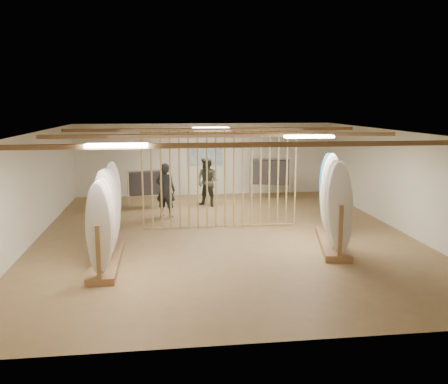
{
  "coord_description": "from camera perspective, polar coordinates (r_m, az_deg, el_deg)",
  "views": [
    {
      "loc": [
        -1.59,
        -12.45,
        3.53
      ],
      "look_at": [
        0.0,
        0.0,
        1.2
      ],
      "focal_mm": 38.0,
      "sensor_mm": 36.0,
      "label": 1
    }
  ],
  "objects": [
    {
      "name": "shopper_a",
      "position": [
        15.02,
        -7.06,
        0.65
      ],
      "size": [
        0.83,
        0.69,
        1.95
      ],
      "primitive_type": "imported",
      "rotation": [
        0.0,
        0.0,
        2.8
      ],
      "color": "black",
      "rests_on": "floor"
    },
    {
      "name": "ceiling_slats",
      "position": [
        12.58,
        0.0,
        6.82
      ],
      "size": [
        9.5,
        6.12,
        0.1
      ],
      "primitive_type": "cube",
      "color": "#956C43",
      "rests_on": "ground"
    },
    {
      "name": "bamboo_partition",
      "position": [
        13.52,
        -0.43,
        1.45
      ],
      "size": [
        4.45,
        0.05,
        2.78
      ],
      "color": "tan",
      "rests_on": "ground"
    },
    {
      "name": "floor",
      "position": [
        13.04,
        0.0,
        -5.19
      ],
      "size": [
        12.0,
        12.0,
        0.0
      ],
      "primitive_type": "plane",
      "color": "#9B774B",
      "rests_on": "ground"
    },
    {
      "name": "light_panels",
      "position": [
        12.58,
        0.0,
        6.91
      ],
      "size": [
        1.2,
        0.35,
        0.06
      ],
      "primitive_type": "cube",
      "color": "white",
      "rests_on": "ground"
    },
    {
      "name": "shopper_b",
      "position": [
        16.48,
        -2.01,
        1.63
      ],
      "size": [
        1.21,
        1.17,
        1.97
      ],
      "primitive_type": "imported",
      "rotation": [
        0.0,
        0.0,
        -0.65
      ],
      "color": "#38372B",
      "rests_on": "floor"
    },
    {
      "name": "rack_right",
      "position": [
        12.19,
        13.0,
        -2.91
      ],
      "size": [
        1.22,
        2.81,
        2.21
      ],
      "rotation": [
        0.0,
        0.0,
        -0.23
      ],
      "color": "#956C43",
      "rests_on": "floor"
    },
    {
      "name": "poster",
      "position": [
        18.6,
        -2.34,
        4.55
      ],
      "size": [
        1.4,
        0.03,
        0.9
      ],
      "primitive_type": "cube",
      "color": "#3679BD",
      "rests_on": "ground"
    },
    {
      "name": "rack_left",
      "position": [
        10.96,
        -13.97,
        -4.71
      ],
      "size": [
        0.59,
        2.96,
        2.07
      ],
      "rotation": [
        0.0,
        0.0,
        0.01
      ],
      "color": "#956C43",
      "rests_on": "floor"
    },
    {
      "name": "clothing_rack_a",
      "position": [
        16.27,
        -9.24,
        1.04
      ],
      "size": [
        1.26,
        0.56,
        1.37
      ],
      "rotation": [
        0.0,
        0.0,
        0.21
      ],
      "color": "silver",
      "rests_on": "floor"
    },
    {
      "name": "wall_right",
      "position": [
        14.25,
        20.38,
        1.25
      ],
      "size": [
        0.0,
        12.0,
        12.0
      ],
      "primitive_type": "plane",
      "rotation": [
        1.57,
        0.0,
        -1.57
      ],
      "color": "white",
      "rests_on": "ground"
    },
    {
      "name": "wall_left",
      "position": [
        13.09,
        -22.27,
        0.36
      ],
      "size": [
        0.0,
        12.0,
        12.0
      ],
      "primitive_type": "plane",
      "rotation": [
        1.57,
        0.0,
        1.57
      ],
      "color": "white",
      "rests_on": "ground"
    },
    {
      "name": "ceiling",
      "position": [
        12.58,
        0.0,
        7.19
      ],
      "size": [
        12.0,
        12.0,
        0.0
      ],
      "primitive_type": "plane",
      "rotation": [
        3.14,
        0.0,
        0.0
      ],
      "color": "gray",
      "rests_on": "ground"
    },
    {
      "name": "wall_back",
      "position": [
        18.64,
        -2.34,
        3.95
      ],
      "size": [
        12.0,
        0.0,
        12.0
      ],
      "primitive_type": "plane",
      "rotation": [
        1.57,
        0.0,
        0.0
      ],
      "color": "white",
      "rests_on": "ground"
    },
    {
      "name": "wall_front",
      "position": [
        6.98,
        6.29,
        -7.32
      ],
      "size": [
        12.0,
        0.0,
        12.0
      ],
      "primitive_type": "plane",
      "rotation": [
        -1.57,
        0.0,
        0.0
      ],
      "color": "white",
      "rests_on": "ground"
    },
    {
      "name": "clothing_rack_b",
      "position": [
        17.77,
        5.58,
        2.39
      ],
      "size": [
        1.44,
        0.74,
        1.59
      ],
      "rotation": [
        0.0,
        0.0,
        -0.28
      ],
      "color": "silver",
      "rests_on": "floor"
    }
  ]
}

